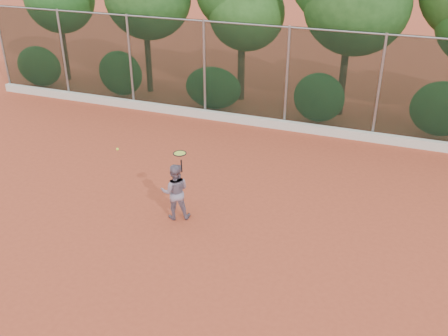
% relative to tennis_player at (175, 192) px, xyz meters
% --- Properties ---
extents(ground, '(80.00, 80.00, 0.00)m').
position_rel_tennis_player_xyz_m(ground, '(1.03, -0.38, -0.72)').
color(ground, '#A84227').
rests_on(ground, ground).
extents(concrete_curb, '(24.00, 0.20, 0.30)m').
position_rel_tennis_player_xyz_m(concrete_curb, '(1.03, 6.44, -0.57)').
color(concrete_curb, silver).
rests_on(concrete_curb, ground).
extents(tennis_player, '(0.86, 0.78, 1.45)m').
position_rel_tennis_player_xyz_m(tennis_player, '(0.00, 0.00, 0.00)').
color(tennis_player, slate).
rests_on(tennis_player, ground).
extents(chainlink_fence, '(24.09, 0.09, 3.50)m').
position_rel_tennis_player_xyz_m(chainlink_fence, '(1.03, 6.62, 1.14)').
color(chainlink_fence, black).
rests_on(chainlink_fence, ground).
extents(tennis_racket, '(0.40, 0.40, 0.52)m').
position_rel_tennis_player_xyz_m(tennis_racket, '(0.25, -0.16, 1.10)').
color(tennis_racket, black).
rests_on(tennis_racket, ground).
extents(tennis_ball_in_flight, '(0.07, 0.07, 0.07)m').
position_rel_tennis_player_xyz_m(tennis_ball_in_flight, '(-1.41, -0.14, 0.96)').
color(tennis_ball_in_flight, '#C7EE36').
rests_on(tennis_ball_in_flight, ground).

